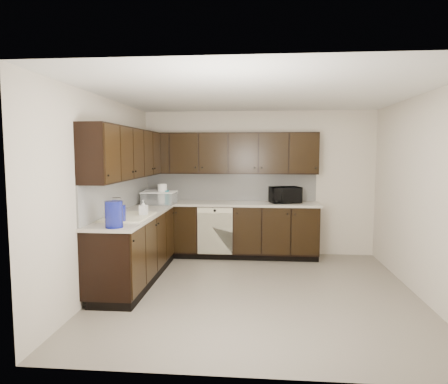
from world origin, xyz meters
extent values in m
plane|color=gray|center=(0.00, 0.00, 0.00)|extent=(4.00, 4.00, 0.00)
plane|color=white|center=(0.00, 0.00, 2.50)|extent=(4.00, 4.00, 0.00)
cube|color=beige|center=(0.00, 2.00, 1.25)|extent=(4.00, 0.02, 2.50)
cube|color=beige|center=(-2.00, 0.00, 1.25)|extent=(0.02, 4.00, 2.50)
cube|color=beige|center=(2.00, 0.00, 1.25)|extent=(0.02, 4.00, 2.50)
cube|color=beige|center=(0.00, -2.00, 1.25)|extent=(4.00, 0.02, 2.50)
cube|color=black|center=(-0.50, 1.70, 0.45)|extent=(3.00, 0.60, 0.90)
cube|color=black|center=(-1.70, 0.30, 0.45)|extent=(0.60, 2.20, 0.90)
cube|color=black|center=(-0.50, 1.73, 0.05)|extent=(3.00, 0.54, 0.10)
cube|color=black|center=(-1.67, 0.30, 0.05)|extent=(0.54, 2.20, 0.10)
cube|color=#B7AF9F|center=(-0.50, 1.70, 0.92)|extent=(3.03, 0.63, 0.04)
cube|color=#B7AF9F|center=(-1.70, 0.30, 0.92)|extent=(0.63, 2.23, 0.04)
cube|color=silver|center=(-0.50, 1.99, 1.18)|extent=(3.00, 0.02, 0.48)
cube|color=silver|center=(-1.99, 0.60, 1.18)|extent=(0.02, 2.80, 0.48)
cube|color=black|center=(-0.50, 1.83, 1.77)|extent=(3.00, 0.33, 0.70)
cube|color=black|center=(-1.83, 0.43, 1.77)|extent=(0.33, 2.47, 0.70)
cube|color=beige|center=(-0.70, 1.41, 0.50)|extent=(0.58, 0.02, 0.78)
cube|color=beige|center=(-0.70, 1.40, 0.84)|extent=(0.58, 0.03, 0.08)
cylinder|color=black|center=(-0.70, 1.39, 0.84)|extent=(0.04, 0.02, 0.04)
cube|color=beige|center=(-1.68, 0.00, 0.95)|extent=(0.54, 0.82, 0.03)
cube|color=beige|center=(-1.68, -0.20, 0.86)|extent=(0.42, 0.34, 0.16)
cube|color=beige|center=(-1.68, 0.20, 0.86)|extent=(0.42, 0.34, 0.16)
cylinder|color=silver|center=(-1.90, 0.00, 1.07)|extent=(0.03, 0.03, 0.26)
cylinder|color=silver|center=(-1.85, 0.00, 1.19)|extent=(0.14, 0.02, 0.02)
cylinder|color=#B2B2B7|center=(-1.68, -0.20, 0.89)|extent=(0.20, 0.20, 0.10)
imported|color=black|center=(0.45, 1.70, 1.07)|extent=(0.56, 0.46, 0.27)
imported|color=gray|center=(-1.51, 0.13, 1.05)|extent=(0.10, 0.10, 0.21)
imported|color=gray|center=(-1.77, -0.04, 1.05)|extent=(0.10, 0.10, 0.22)
cube|color=silver|center=(-1.75, 1.68, 1.05)|extent=(0.36, 0.28, 0.22)
cube|color=silver|center=(-1.61, 1.35, 1.04)|extent=(0.52, 0.39, 0.20)
cylinder|color=#0F188F|center=(-1.61, -0.70, 1.09)|extent=(0.24, 0.24, 0.30)
cylinder|color=#0B6E7F|center=(-1.50, 1.35, 1.05)|extent=(0.13, 0.13, 0.23)
cylinder|color=white|center=(-1.56, 1.35, 1.11)|extent=(0.18, 0.18, 0.33)
camera|label=1|loc=(0.02, -5.01, 1.78)|focal=32.00mm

